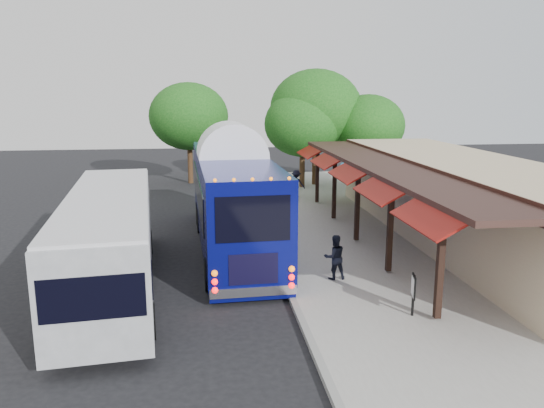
{
  "coord_description": "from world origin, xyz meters",
  "views": [
    {
      "loc": [
        -2.55,
        -17.12,
        6.4
      ],
      "look_at": [
        0.21,
        4.39,
        1.8
      ],
      "focal_mm": 35.0,
      "sensor_mm": 36.0,
      "label": 1
    }
  ],
  "objects_px": {
    "ped_c": "(271,207)",
    "ped_d": "(296,184)",
    "ped_b": "(335,257)",
    "sign_board": "(413,288)",
    "ped_a": "(291,240)",
    "city_bus": "(110,237)",
    "coach_bus": "(232,195)"
  },
  "relations": [
    {
      "from": "city_bus",
      "to": "ped_b",
      "type": "height_order",
      "value": "city_bus"
    },
    {
      "from": "city_bus",
      "to": "ped_d",
      "type": "relative_size",
      "value": 7.33
    },
    {
      "from": "city_bus",
      "to": "ped_c",
      "type": "distance_m",
      "value": 9.8
    },
    {
      "from": "coach_bus",
      "to": "ped_b",
      "type": "relative_size",
      "value": 8.44
    },
    {
      "from": "ped_a",
      "to": "sign_board",
      "type": "bearing_deg",
      "value": -82.81
    },
    {
      "from": "city_bus",
      "to": "ped_c",
      "type": "relative_size",
      "value": 7.31
    },
    {
      "from": "coach_bus",
      "to": "city_bus",
      "type": "xyz_separation_m",
      "value": [
        -4.23,
        -4.28,
        -0.47
      ]
    },
    {
      "from": "ped_d",
      "to": "ped_c",
      "type": "bearing_deg",
      "value": 95.66
    },
    {
      "from": "ped_b",
      "to": "sign_board",
      "type": "bearing_deg",
      "value": 108.84
    },
    {
      "from": "coach_bus",
      "to": "sign_board",
      "type": "height_order",
      "value": "coach_bus"
    },
    {
      "from": "city_bus",
      "to": "ped_d",
      "type": "height_order",
      "value": "city_bus"
    },
    {
      "from": "coach_bus",
      "to": "city_bus",
      "type": "bearing_deg",
      "value": -137.13
    },
    {
      "from": "city_bus",
      "to": "ped_b",
      "type": "xyz_separation_m",
      "value": [
        7.42,
        -0.49,
        -0.83
      ]
    },
    {
      "from": "ped_a",
      "to": "ped_d",
      "type": "height_order",
      "value": "ped_d"
    },
    {
      "from": "ped_c",
      "to": "coach_bus",
      "type": "bearing_deg",
      "value": 20.94
    },
    {
      "from": "coach_bus",
      "to": "sign_board",
      "type": "bearing_deg",
      "value": -62.31
    },
    {
      "from": "ped_b",
      "to": "sign_board",
      "type": "height_order",
      "value": "ped_b"
    },
    {
      "from": "sign_board",
      "to": "coach_bus",
      "type": "bearing_deg",
      "value": 134.29
    },
    {
      "from": "ped_c",
      "to": "ped_d",
      "type": "bearing_deg",
      "value": -146.51
    },
    {
      "from": "ped_a",
      "to": "ped_c",
      "type": "relative_size",
      "value": 0.98
    },
    {
      "from": "ped_b",
      "to": "city_bus",
      "type": "bearing_deg",
      "value": -9.39
    },
    {
      "from": "city_bus",
      "to": "coach_bus",
      "type": "bearing_deg",
      "value": 39.54
    },
    {
      "from": "city_bus",
      "to": "sign_board",
      "type": "xyz_separation_m",
      "value": [
        8.89,
        -3.74,
        -0.78
      ]
    },
    {
      "from": "ped_a",
      "to": "ped_d",
      "type": "distance_m",
      "value": 12.48
    },
    {
      "from": "ped_b",
      "to": "ped_d",
      "type": "xyz_separation_m",
      "value": [
        1.18,
        14.37,
        0.05
      ]
    },
    {
      "from": "city_bus",
      "to": "ped_a",
      "type": "bearing_deg",
      "value": 8.59
    },
    {
      "from": "coach_bus",
      "to": "ped_c",
      "type": "bearing_deg",
      "value": 54.94
    },
    {
      "from": "city_bus",
      "to": "ped_d",
      "type": "distance_m",
      "value": 16.34
    },
    {
      "from": "city_bus",
      "to": "sign_board",
      "type": "relative_size",
      "value": 9.95
    },
    {
      "from": "ped_a",
      "to": "ped_c",
      "type": "bearing_deg",
      "value": 71.15
    },
    {
      "from": "ped_a",
      "to": "ped_b",
      "type": "distance_m",
      "value": 2.4
    },
    {
      "from": "ped_b",
      "to": "ped_c",
      "type": "xyz_separation_m",
      "value": [
        -1.14,
        7.98,
        0.05
      ]
    }
  ]
}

